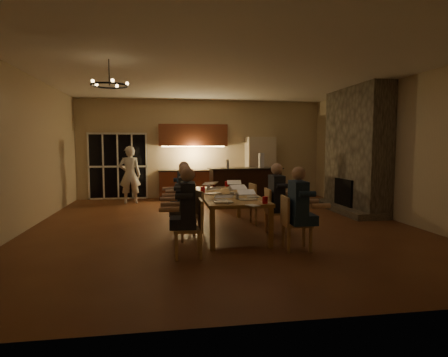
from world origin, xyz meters
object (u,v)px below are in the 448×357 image
Objects in this scene: laptop_f at (235,183)px; plate_far at (242,189)px; standing_person at (130,175)px; redcup_mid at (203,190)px; laptop_c at (213,188)px; mug_front at (232,195)px; chair_right_near at (297,223)px; redcup_far at (227,184)px; person_right_near at (298,210)px; laptop_d at (240,188)px; mug_back at (209,187)px; redcup_near at (265,200)px; can_cola at (214,184)px; bar_bottle at (228,164)px; person_right_mid at (276,199)px; person_left_mid at (185,202)px; laptop_e at (208,183)px; chair_right_far at (261,204)px; bar_blender at (261,160)px; plate_near at (253,197)px; can_silver at (237,196)px; chair_left_near at (188,228)px; plate_left at (222,200)px; laptop_a at (223,196)px; chandelier at (109,85)px; mug_mid at (231,188)px; chair_left_mid at (188,215)px; person_left_far at (184,194)px; chair_left_far at (184,205)px; bar_island at (245,187)px; chair_right_mid at (278,212)px; person_left_near at (188,212)px; refrigerator at (260,167)px; dining_table at (228,212)px.

plate_far is at bearing -62.14° from laptop_f.
standing_person is 4.15m from redcup_mid.
laptop_c reaches higher than mug_front.
chair_right_near is 3.03m from redcup_far.
person_right_near is 4.31× the size of laptop_d.
redcup_near reaches higher than mug_back.
bar_bottle reaches higher than can_cola.
person_right_mid is at bearing -63.60° from laptop_f.
person_left_mid is 1.97m from laptop_f.
chair_right_far is at bearing 139.05° from laptop_e.
bar_blender reaches higher than mug_back.
can_silver is at bearing -148.30° from plate_near.
chair_left_near is 2.75m from plate_far.
plate_left is 4.51m from bar_blender.
laptop_a is at bearing 74.60° from laptop_e.
laptop_e is at bearing 99.39° from mug_front.
chandelier is at bearing 74.85° from chair_right_near.
chair_right_far is at bearing 2.30° from person_right_near.
redcup_near is 1.00× the size of can_cola.
plate_far is 2.79m from bar_blender.
bar_bottle is at bearing 5.71° from person_right_near.
redcup_mid is 1.22m from plate_near.
laptop_c and laptop_d have the same top height.
redcup_mid is (-1.34, 1.96, 0.12)m from person_right_near.
mug_mid is at bearing -144.37° from plate_far.
chair_left_mid is 1.52m from mug_mid.
redcup_mid is (0.36, -0.33, 0.12)m from person_left_far.
mug_back is (0.56, 0.23, 0.36)m from chair_left_far.
laptop_a is (-1.30, -4.25, 0.32)m from bar_island.
person_left_far is at bearing 60.35° from chair_right_mid.
bar_island is 9.32× the size of plate_left.
person_left_near is 2.39m from mug_mid.
refrigerator is at bearing -111.75° from laptop_a.
bar_bottle reaches higher than redcup_mid.
bar_island is 3.63m from chair_right_mid.
standing_person is 14.26× the size of redcup_far.
person_right_mid is at bearing 1.62° from person_right_near.
chair_left_mid is 1.41× the size of chandelier.
person_right_near is 2.42m from plate_far.
can_silver is at bearing 25.11° from person_left_far.
person_right_near reaches higher than redcup_far.
person_left_mid is at bearing -121.76° from laptop_f.
plate_far is at bearing -107.86° from bar_island.
person_right_near is at bearing -62.15° from dining_table.
standing_person reaches higher than person_right_near.
redcup_mid is 1.00× the size of can_cola.
chair_right_near is at bearing -59.91° from dining_table.
laptop_f reaches higher than mug_mid.
laptop_e reaches higher than mug_back.
chair_left_far is 1.47m from mug_front.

